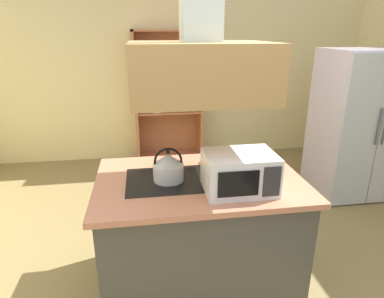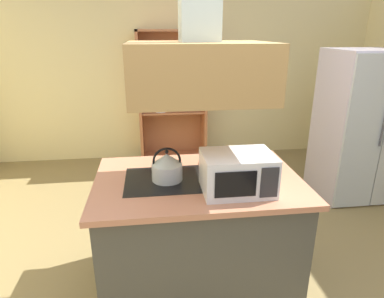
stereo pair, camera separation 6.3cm
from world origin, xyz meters
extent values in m
plane|color=olive|center=(0.00, 0.00, 0.00)|extent=(7.80, 7.80, 0.00)
cube|color=beige|center=(0.00, 3.00, 1.35)|extent=(6.00, 0.12, 2.70)
cube|color=#444339|center=(-0.11, 0.06, 0.43)|extent=(1.40, 0.91, 0.86)
cube|color=#BC7756|center=(-0.11, 0.06, 0.88)|extent=(1.48, 0.99, 0.04)
cube|color=black|center=(-0.33, 0.06, 0.90)|extent=(0.60, 0.48, 0.00)
cube|color=#AC8247|center=(-0.11, 0.06, 1.66)|extent=(0.90, 0.70, 0.36)
cube|color=#BDB4C5|center=(2.01, 1.35, 0.86)|extent=(0.90, 0.72, 1.72)
cube|color=#B5BEC2|center=(1.79, 0.97, 0.86)|extent=(0.44, 0.03, 1.68)
cylinder|color=#4C4C51|center=(1.97, 0.94, 0.95)|extent=(0.02, 0.02, 0.40)
cube|color=#AC643C|center=(-0.58, 2.74, 0.96)|extent=(0.04, 0.40, 1.93)
cube|color=#AC643C|center=(0.37, 2.74, 0.96)|extent=(0.04, 0.40, 1.93)
cube|color=#AC643C|center=(-0.10, 2.74, 1.91)|extent=(0.99, 0.40, 0.03)
cube|color=#AC643C|center=(-0.10, 2.74, 0.04)|extent=(0.99, 0.40, 0.08)
cube|color=#AC643C|center=(-0.10, 2.93, 0.96)|extent=(0.99, 0.02, 1.93)
cube|color=#AC643C|center=(-0.10, 2.74, 0.77)|extent=(0.91, 0.36, 0.02)
cube|color=#AC643C|center=(-0.10, 2.74, 1.25)|extent=(0.91, 0.36, 0.02)
cylinder|color=white|center=(-0.28, 2.69, 0.81)|extent=(0.18, 0.18, 0.05)
cylinder|color=white|center=(-0.28, 2.69, 0.85)|extent=(0.17, 0.17, 0.05)
cylinder|color=white|center=(-0.28, 2.69, 0.90)|extent=(0.16, 0.16, 0.05)
cylinder|color=silver|center=(0.02, 2.70, 1.32)|extent=(0.01, 0.01, 0.12)
cone|color=silver|center=(0.02, 2.70, 1.42)|extent=(0.07, 0.07, 0.08)
cylinder|color=silver|center=(0.17, 2.70, 1.32)|extent=(0.01, 0.01, 0.12)
cone|color=silver|center=(0.17, 2.70, 1.42)|extent=(0.07, 0.07, 0.08)
cylinder|color=#B6BCBB|center=(-0.33, 0.06, 0.96)|extent=(0.22, 0.22, 0.12)
cone|color=#B2C1BD|center=(-0.33, 0.06, 1.06)|extent=(0.21, 0.21, 0.08)
sphere|color=black|center=(-0.33, 0.06, 1.11)|extent=(0.03, 0.03, 0.03)
torus|color=black|center=(-0.33, 0.06, 1.04)|extent=(0.20, 0.02, 0.20)
cube|color=tan|center=(0.11, 0.23, 0.91)|extent=(0.36, 0.27, 0.02)
cube|color=silver|center=(0.12, -0.17, 1.03)|extent=(0.46, 0.34, 0.26)
cube|color=black|center=(0.06, -0.34, 1.03)|extent=(0.26, 0.01, 0.17)
cube|color=#262628|center=(0.27, -0.34, 1.03)|extent=(0.11, 0.01, 0.20)
camera|label=1|loc=(-0.49, -2.08, 1.90)|focal=30.79mm
camera|label=2|loc=(-0.43, -2.09, 1.90)|focal=30.79mm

